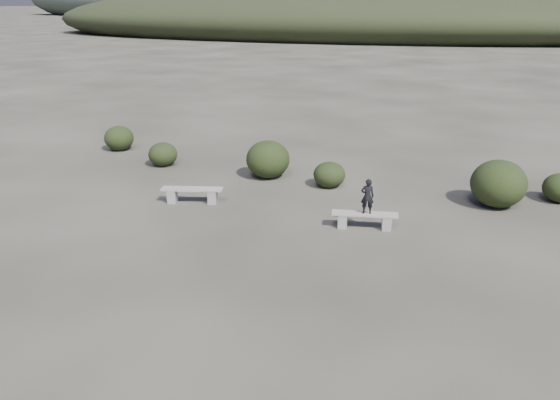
% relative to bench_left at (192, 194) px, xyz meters
% --- Properties ---
extents(ground, '(1200.00, 1200.00, 0.00)m').
position_rel_bench_left_xyz_m(ground, '(3.20, -5.10, -0.30)').
color(ground, '#2B2721').
rests_on(ground, ground).
extents(bench_left, '(1.99, 0.97, 0.49)m').
position_rel_bench_left_xyz_m(bench_left, '(0.00, 0.00, 0.00)').
color(bench_left, gray).
rests_on(bench_left, ground).
extents(bench_right, '(1.90, 0.80, 0.47)m').
position_rel_bench_left_xyz_m(bench_right, '(5.62, -0.14, -0.01)').
color(bench_right, gray).
rests_on(bench_right, ground).
extents(seated_person, '(0.43, 0.34, 1.02)m').
position_rel_bench_left_xyz_m(seated_person, '(5.66, -0.13, 0.68)').
color(seated_person, black).
rests_on(seated_person, bench_right).
extents(shrub_a, '(1.13, 1.13, 0.92)m').
position_rel_bench_left_xyz_m(shrub_a, '(-3.15, 3.31, 0.16)').
color(shrub_a, black).
rests_on(shrub_a, ground).
extents(shrub_b, '(1.60, 1.60, 1.37)m').
position_rel_bench_left_xyz_m(shrub_b, '(1.27, 3.36, 0.39)').
color(shrub_b, black).
rests_on(shrub_b, ground).
extents(shrub_c, '(1.11, 1.11, 0.89)m').
position_rel_bench_left_xyz_m(shrub_c, '(3.67, 3.09, 0.15)').
color(shrub_c, black).
rests_on(shrub_c, ground).
extents(shrub_d, '(1.71, 1.71, 1.49)m').
position_rel_bench_left_xyz_m(shrub_d, '(9.12, 3.11, 0.45)').
color(shrub_d, black).
rests_on(shrub_d, ground).
extents(shrub_f, '(1.24, 1.24, 1.05)m').
position_rel_bench_left_xyz_m(shrub_f, '(-6.22, 4.71, 0.23)').
color(shrub_f, black).
rests_on(shrub_f, ground).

